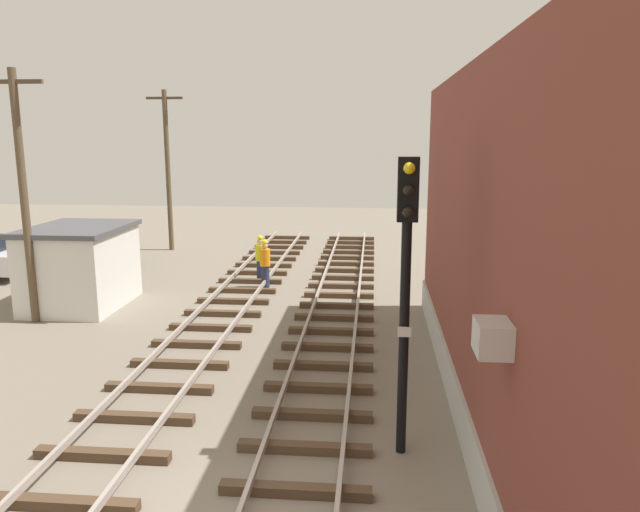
# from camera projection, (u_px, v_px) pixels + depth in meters

# --- Properties ---
(track_centre) EXTENTS (2.50, 51.47, 0.32)m
(track_centre) POSITION_uv_depth(u_px,v_px,m) (61.00, 501.00, 9.47)
(track_centre) COLOR #4C3826
(track_centre) RESTS_ON ground
(signal_mast) EXTENTS (0.36, 0.40, 5.41)m
(signal_mast) POSITION_uv_depth(u_px,v_px,m) (406.00, 274.00, 10.52)
(signal_mast) COLOR black
(signal_mast) RESTS_ON ground
(control_hut) EXTENTS (3.00, 3.80, 2.76)m
(control_hut) POSITION_uv_depth(u_px,v_px,m) (80.00, 266.00, 20.45)
(control_hut) COLOR silver
(control_hut) RESTS_ON ground
(parked_car_black) EXTENTS (4.20, 2.04, 1.76)m
(parked_car_black) POSITION_uv_depth(u_px,v_px,m) (79.00, 247.00, 26.69)
(parked_car_black) COLOR black
(parked_car_black) RESTS_ON ground
(utility_pole_near) EXTENTS (1.80, 0.24, 7.68)m
(utility_pole_near) POSITION_uv_depth(u_px,v_px,m) (24.00, 193.00, 18.17)
(utility_pole_near) COLOR brown
(utility_pole_near) RESTS_ON ground
(utility_pole_far) EXTENTS (1.80, 0.24, 7.90)m
(utility_pole_far) POSITION_uv_depth(u_px,v_px,m) (168.00, 168.00, 29.95)
(utility_pole_far) COLOR brown
(utility_pole_far) RESTS_ON ground
(track_worker_foreground) EXTENTS (0.40, 0.40, 1.87)m
(track_worker_foreground) POSITION_uv_depth(u_px,v_px,m) (260.00, 259.00, 23.97)
(track_worker_foreground) COLOR #262D4C
(track_worker_foreground) RESTS_ON ground
(track_worker_distant) EXTENTS (0.40, 0.40, 1.87)m
(track_worker_distant) POSITION_uv_depth(u_px,v_px,m) (265.00, 264.00, 23.04)
(track_worker_distant) COLOR #262D4C
(track_worker_distant) RESTS_ON ground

